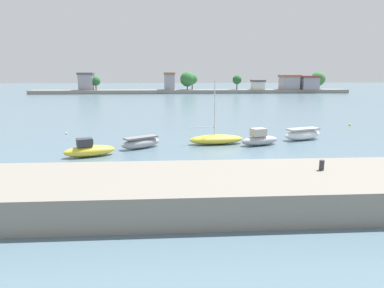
% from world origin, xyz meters
% --- Properties ---
extents(ground_plane, '(400.00, 400.00, 0.00)m').
position_xyz_m(ground_plane, '(0.00, 0.00, 0.00)').
color(ground_plane, slate).
extents(seawall_embankment, '(76.74, 6.68, 1.68)m').
position_xyz_m(seawall_embankment, '(0.00, -7.64, 0.84)').
color(seawall_embankment, gray).
rests_on(seawall_embankment, ground).
extents(mooring_bollard, '(0.28, 0.28, 0.58)m').
position_xyz_m(mooring_bollard, '(0.95, -7.02, 1.97)').
color(mooring_bollard, '#2D2D33').
rests_on(mooring_bollard, seawall_embankment).
extents(moored_boat_0, '(4.54, 2.85, 1.60)m').
position_xyz_m(moored_boat_0, '(-14.58, 4.05, 0.58)').
color(moored_boat_0, yellow).
rests_on(moored_boat_0, ground).
extents(moored_boat_1, '(4.06, 3.31, 1.12)m').
position_xyz_m(moored_boat_1, '(-10.38, 7.06, 0.54)').
color(moored_boat_1, '#9E9EA3').
rests_on(moored_boat_1, ground).
extents(moored_boat_2, '(5.75, 2.32, 6.40)m').
position_xyz_m(moored_boat_2, '(-2.98, 8.49, 0.50)').
color(moored_boat_2, yellow).
rests_on(moored_boat_2, ground).
extents(moored_boat_3, '(4.28, 2.62, 1.70)m').
position_xyz_m(moored_boat_3, '(1.24, 7.71, 0.62)').
color(moored_boat_3, '#9E9EA3').
rests_on(moored_boat_3, ground).
extents(moored_boat_4, '(4.66, 2.76, 1.25)m').
position_xyz_m(moored_boat_4, '(6.55, 10.10, 0.60)').
color(moored_boat_4, white).
rests_on(moored_boat_4, ground).
extents(mooring_buoy_1, '(0.25, 0.25, 0.25)m').
position_xyz_m(mooring_buoy_1, '(-19.69, 15.22, 0.13)').
color(mooring_buoy_1, white).
rests_on(mooring_buoy_1, ground).
extents(mooring_buoy_2, '(0.30, 0.30, 0.30)m').
position_xyz_m(mooring_buoy_2, '(16.71, 19.37, 0.15)').
color(mooring_buoy_2, yellow).
rests_on(mooring_buoy_2, ground).
extents(distant_shoreline, '(106.10, 7.07, 7.18)m').
position_xyz_m(distant_shoreline, '(7.35, 92.50, 2.42)').
color(distant_shoreline, gray).
rests_on(distant_shoreline, ground).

